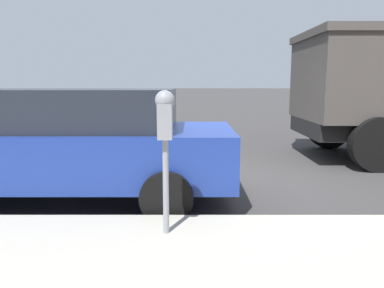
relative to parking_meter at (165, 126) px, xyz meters
The scene contains 3 objects.
ground_plane 3.02m from the parking_meter, ahead, with size 220.00×220.00×0.00m, color #3D3A3A.
parking_meter is the anchor object (origin of this frame).
car_blue 2.18m from the parking_meter, 41.14° to the left, with size 2.04×4.55×1.58m.
Camera 1 is at (-6.30, 0.21, 1.67)m, focal length 35.00 mm.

